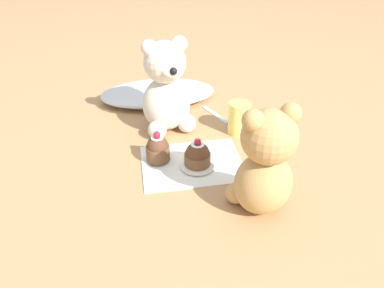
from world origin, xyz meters
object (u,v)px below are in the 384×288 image
(saucer_plate, at_px, (197,164))
(cupcake_near_cream_bear, at_px, (158,149))
(juice_glass, at_px, (239,118))
(teddy_bear_tan, at_px, (265,163))
(teddy_bear_cream, at_px, (166,90))
(cupcake_near_tan_bear, at_px, (197,155))
(teaspoon, at_px, (215,114))

(saucer_plate, bearing_deg, cupcake_near_cream_bear, 155.09)
(cupcake_near_cream_bear, height_order, juice_glass, juice_glass)
(teddy_bear_tan, relative_size, juice_glass, 2.70)
(teddy_bear_tan, height_order, saucer_plate, teddy_bear_tan)
(cupcake_near_cream_bear, bearing_deg, juice_glass, 23.13)
(teddy_bear_cream, relative_size, cupcake_near_tan_bear, 3.61)
(juice_glass, bearing_deg, teaspoon, 111.25)
(cupcake_near_tan_bear, bearing_deg, teddy_bear_tan, -57.02)
(teddy_bear_cream, height_order, teaspoon, teddy_bear_cream)
(cupcake_near_cream_bear, xyz_separation_m, cupcake_near_tan_bear, (0.09, -0.04, -0.00))
(juice_glass, bearing_deg, teddy_bear_cream, 164.06)
(saucer_plate, distance_m, juice_glass, 0.19)
(cupcake_near_tan_bear, bearing_deg, teddy_bear_cream, 104.32)
(saucer_plate, height_order, cupcake_near_tan_bear, cupcake_near_tan_bear)
(cupcake_near_cream_bear, distance_m, saucer_plate, 0.10)
(teddy_bear_cream, height_order, saucer_plate, teddy_bear_cream)
(saucer_plate, distance_m, cupcake_near_tan_bear, 0.03)
(teddy_bear_tan, distance_m, teaspoon, 0.40)
(cupcake_near_tan_bear, bearing_deg, juice_glass, 45.12)
(cupcake_near_cream_bear, height_order, saucer_plate, cupcake_near_cream_bear)
(saucer_plate, height_order, teaspoon, saucer_plate)
(teddy_bear_tan, relative_size, saucer_plate, 2.85)
(teaspoon, bearing_deg, teddy_bear_tan, -22.64)
(teddy_bear_cream, height_order, juice_glass, teddy_bear_cream)
(juice_glass, distance_m, teaspoon, 0.11)
(saucer_plate, relative_size, cupcake_near_tan_bear, 1.19)
(juice_glass, height_order, teaspoon, juice_glass)
(cupcake_near_cream_bear, xyz_separation_m, juice_glass, (0.22, 0.09, 0.01))
(teddy_bear_cream, relative_size, teddy_bear_tan, 1.07)
(teddy_bear_cream, xyz_separation_m, cupcake_near_tan_bear, (0.05, -0.18, -0.08))
(cupcake_near_cream_bear, bearing_deg, teaspoon, 47.15)
(cupcake_near_cream_bear, bearing_deg, saucer_plate, -24.91)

